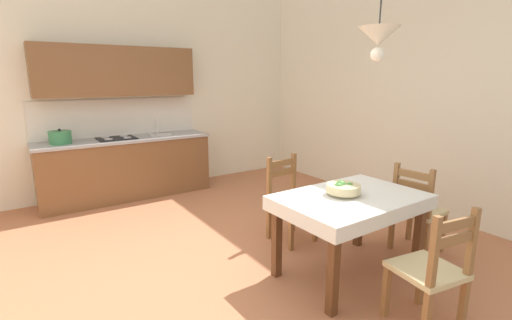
% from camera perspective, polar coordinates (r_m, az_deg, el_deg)
% --- Properties ---
extents(ground_plane, '(6.45, 6.55, 0.10)m').
position_cam_1_polar(ground_plane, '(3.65, -4.97, -17.03)').
color(ground_plane, '#B7704C').
extents(wall_back, '(6.45, 0.12, 4.09)m').
position_cam_1_polar(wall_back, '(6.03, -19.93, 14.69)').
color(wall_back, silver).
rests_on(wall_back, ground_plane).
extents(wall_right, '(0.12, 6.55, 4.09)m').
position_cam_1_polar(wall_right, '(5.29, 25.18, 14.63)').
color(wall_right, silver).
rests_on(wall_right, ground_plane).
extents(kitchen_cabinetry, '(2.42, 0.63, 2.20)m').
position_cam_1_polar(kitchen_cabinetry, '(5.73, -19.92, 2.88)').
color(kitchen_cabinetry, brown).
rests_on(kitchen_cabinetry, ground_plane).
extents(dining_table, '(1.30, 0.89, 0.75)m').
position_cam_1_polar(dining_table, '(3.36, 14.49, -7.64)').
color(dining_table, '#56331C').
rests_on(dining_table, ground_plane).
extents(dining_chair_window_side, '(0.45, 0.45, 0.93)m').
position_cam_1_polar(dining_chair_window_side, '(4.08, 23.86, -7.25)').
color(dining_chair_window_side, '#D1BC89').
rests_on(dining_chair_window_side, ground_plane).
extents(dining_chair_kitchen_side, '(0.45, 0.45, 0.93)m').
position_cam_1_polar(dining_chair_kitchen_side, '(4.04, 5.29, -6.39)').
color(dining_chair_kitchen_side, '#D1BC89').
rests_on(dining_chair_kitchen_side, ground_plane).
extents(dining_chair_camera_side, '(0.48, 0.48, 0.93)m').
position_cam_1_polar(dining_chair_camera_side, '(2.93, 25.75, -15.39)').
color(dining_chair_camera_side, '#D1BC89').
rests_on(dining_chair_camera_side, ground_plane).
extents(fruit_bowl, '(0.30, 0.30, 0.12)m').
position_cam_1_polar(fruit_bowl, '(3.30, 13.45, -4.33)').
color(fruit_bowl, beige).
rests_on(fruit_bowl, dining_table).
extents(pendant_lamp, '(0.32, 0.32, 0.80)m').
position_cam_1_polar(pendant_lamp, '(3.12, 18.60, 17.72)').
color(pendant_lamp, black).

